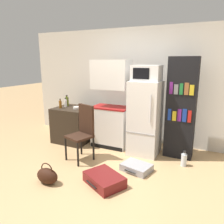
{
  "coord_description": "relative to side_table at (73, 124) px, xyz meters",
  "views": [
    {
      "loc": [
        1.39,
        -2.7,
        1.82
      ],
      "look_at": [
        -0.31,
        0.85,
        0.89
      ],
      "focal_mm": 35.0,
      "sensor_mm": 36.0,
      "label": 1
    }
  ],
  "objects": [
    {
      "name": "refrigerator",
      "position": [
        1.68,
        0.06,
        0.33
      ],
      "size": [
        0.58,
        0.61,
        1.45
      ],
      "color": "white",
      "rests_on": "ground_plane"
    },
    {
      "name": "bottle_amber_beer",
      "position": [
        -0.21,
        -0.16,
        0.48
      ],
      "size": [
        0.06,
        0.06,
        0.21
      ],
      "color": "brown",
      "rests_on": "side_table"
    },
    {
      "name": "kitchen_hutch",
      "position": [
        0.91,
        0.12,
        0.45
      ],
      "size": [
        0.79,
        0.48,
        1.84
      ],
      "color": "white",
      "rests_on": "ground_plane"
    },
    {
      "name": "suitcase_large_flat",
      "position": [
        1.79,
        -0.72,
        -0.34
      ],
      "size": [
        0.54,
        0.45,
        0.12
      ],
      "rotation": [
        0.0,
        0.0,
        -0.23
      ],
      "color": "#99999E",
      "rests_on": "ground_plane"
    },
    {
      "name": "suitcase_small_flat",
      "position": [
        1.5,
        -1.33,
        -0.31
      ],
      "size": [
        0.71,
        0.64,
        0.16
      ],
      "rotation": [
        0.0,
        0.0,
        -0.49
      ],
      "color": "maroon",
      "rests_on": "ground_plane"
    },
    {
      "name": "handbag",
      "position": [
        0.7,
        -1.67,
        -0.27
      ],
      "size": [
        0.36,
        0.2,
        0.33
      ],
      "color": "#33190F",
      "rests_on": "ground_plane"
    },
    {
      "name": "microwave",
      "position": [
        1.68,
        0.06,
        1.2
      ],
      "size": [
        0.53,
        0.39,
        0.29
      ],
      "color": "silver",
      "rests_on": "refrigerator"
    },
    {
      "name": "chair",
      "position": [
        0.73,
        -0.69,
        0.2
      ],
      "size": [
        0.5,
        0.51,
        1.03
      ],
      "rotation": [
        0.0,
        0.0,
        -0.31
      ],
      "color": "black",
      "rests_on": "ground_plane"
    },
    {
      "name": "water_bottle_front",
      "position": [
        2.49,
        -0.19,
        -0.28
      ],
      "size": [
        0.1,
        0.1,
        0.28
      ],
      "color": "silver",
      "rests_on": "ground_plane"
    },
    {
      "name": "side_table",
      "position": [
        0.0,
        0.0,
        0.0
      ],
      "size": [
        0.77,
        0.71,
        0.79
      ],
      "color": "#2D2319",
      "rests_on": "ground_plane"
    },
    {
      "name": "ground_plane",
      "position": [
        1.49,
        -1.24,
        -0.39
      ],
      "size": [
        24.0,
        24.0,
        0.0
      ],
      "primitive_type": "plane",
      "color": "tan"
    },
    {
      "name": "bowl",
      "position": [
        0.15,
        -0.05,
        0.42
      ],
      "size": [
        0.16,
        0.16,
        0.04
      ],
      "color": "silver",
      "rests_on": "side_table"
    },
    {
      "name": "bottle_milk_white",
      "position": [
        -0.2,
        0.02,
        0.48
      ],
      "size": [
        0.06,
        0.06,
        0.2
      ],
      "color": "white",
      "rests_on": "side_table"
    },
    {
      "name": "wall_back",
      "position": [
        1.69,
        0.76,
        0.87
      ],
      "size": [
        6.4,
        0.1,
        2.52
      ],
      "color": "silver",
      "rests_on": "ground_plane"
    },
    {
      "name": "bottle_olive_oil",
      "position": [
        -0.24,
        0.13,
        0.5
      ],
      "size": [
        0.08,
        0.08,
        0.25
      ],
      "color": "#566619",
      "rests_on": "side_table"
    },
    {
      "name": "bookshelf",
      "position": [
        2.32,
        0.21,
        0.55
      ],
      "size": [
        0.53,
        0.31,
        1.89
      ],
      "color": "black",
      "rests_on": "ground_plane"
    }
  ]
}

